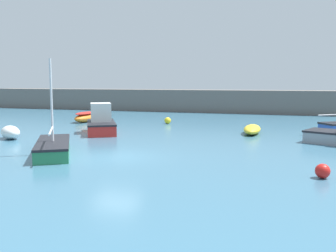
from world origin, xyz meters
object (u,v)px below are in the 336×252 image
at_px(mooring_buoy_red, 323,171).
at_px(mooring_buoy_yellow, 168,121).
at_px(fishing_dinghy_green, 10,132).
at_px(sailboat_short_mast, 53,147).
at_px(motorboat_grey_hull, 101,123).
at_px(rowboat_with_red_cover, 85,117).
at_px(rowboat_white_midwater, 252,129).

bearing_deg(mooring_buoy_red, mooring_buoy_yellow, 125.05).
height_order(fishing_dinghy_green, mooring_buoy_red, fishing_dinghy_green).
relative_size(mooring_buoy_red, mooring_buoy_yellow, 0.99).
height_order(sailboat_short_mast, mooring_buoy_yellow, sailboat_short_mast).
bearing_deg(mooring_buoy_yellow, fishing_dinghy_green, -122.87).
xyz_separation_m(motorboat_grey_hull, mooring_buoy_yellow, (2.97, 7.12, -0.48)).
relative_size(rowboat_with_red_cover, motorboat_grey_hull, 0.66).
xyz_separation_m(rowboat_with_red_cover, motorboat_grey_hull, (4.88, -6.34, 0.30)).
bearing_deg(rowboat_with_red_cover, sailboat_short_mast, -155.89).
relative_size(rowboat_with_red_cover, mooring_buoy_red, 5.53).
distance_m(fishing_dinghy_green, sailboat_short_mast, 6.96).
height_order(rowboat_with_red_cover, sailboat_short_mast, sailboat_short_mast).
xyz_separation_m(rowboat_with_red_cover, mooring_buoy_yellow, (7.86, 0.79, -0.18)).
bearing_deg(motorboat_grey_hull, mooring_buoy_yellow, 128.48).
distance_m(motorboat_grey_hull, mooring_buoy_yellow, 7.73).
bearing_deg(sailboat_short_mast, motorboat_grey_hull, -21.63).
distance_m(rowboat_white_midwater, mooring_buoy_yellow, 8.85).
height_order(rowboat_with_red_cover, mooring_buoy_yellow, rowboat_with_red_cover).
bearing_deg(rowboat_with_red_cover, mooring_buoy_red, -128.10).
height_order(rowboat_with_red_cover, motorboat_grey_hull, motorboat_grey_hull).
bearing_deg(motorboat_grey_hull, mooring_buoy_red, 28.64).
relative_size(fishing_dinghy_green, mooring_buoy_yellow, 3.85).
bearing_deg(fishing_dinghy_green, sailboat_short_mast, 1.90).
bearing_deg(rowboat_white_midwater, fishing_dinghy_green, 114.98).
height_order(rowboat_white_midwater, mooring_buoy_yellow, rowboat_white_midwater).
bearing_deg(mooring_buoy_red, fishing_dinghy_green, 165.67).
height_order(rowboat_white_midwater, rowboat_with_red_cover, rowboat_with_red_cover).
relative_size(rowboat_with_red_cover, sailboat_short_mast, 0.62).
height_order(mooring_buoy_red, mooring_buoy_yellow, mooring_buoy_yellow).
relative_size(motorboat_grey_hull, mooring_buoy_red, 8.41).
bearing_deg(mooring_buoy_yellow, rowboat_with_red_cover, -174.28).
bearing_deg(sailboat_short_mast, mooring_buoy_red, -125.82).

